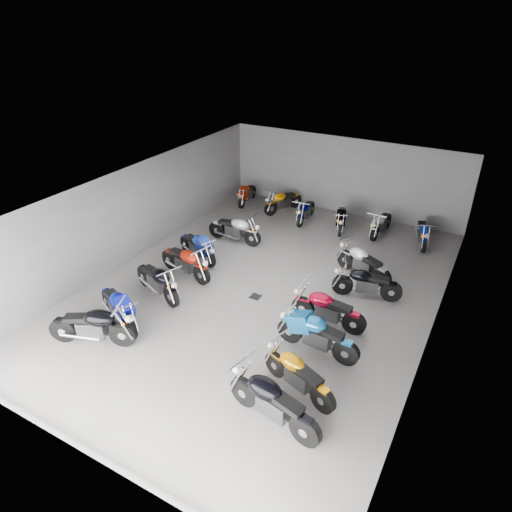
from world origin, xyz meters
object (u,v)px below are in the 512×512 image
object	(u,v)px
drain_grate	(256,297)
motorcycle_back_a	(247,194)
motorcycle_right_c	(316,335)
motorcycle_back_b	(283,201)
motorcycle_left_f	(235,229)
motorcycle_right_f	(363,263)
motorcycle_left_c	(158,281)
motorcycle_back_d	(341,218)
motorcycle_right_b	(298,374)
motorcycle_right_e	(366,283)
motorcycle_back_c	(306,211)
motorcycle_left_b	(119,307)
motorcycle_left_d	(186,262)
motorcycle_left_e	(198,247)
motorcycle_left_a	(93,326)
motorcycle_back_e	(381,223)
motorcycle_right_a	(272,402)
motorcycle_back_f	(423,233)
motorcycle_right_d	(327,309)

from	to	relation	value
drain_grate	motorcycle_back_a	distance (m)	7.52
motorcycle_right_c	motorcycle_back_b	xyz separation A→B (m)	(-4.75, 7.72, -0.06)
motorcycle_left_f	motorcycle_right_f	world-z (taller)	motorcycle_left_f
motorcycle_left_c	motorcycle_back_d	distance (m)	7.90
motorcycle_right_b	motorcycle_right_e	size ratio (longest dim) A/B	0.99
motorcycle_right_e	motorcycle_back_c	size ratio (longest dim) A/B	1.08
motorcycle_left_b	motorcycle_right_b	distance (m)	5.38
motorcycle_left_d	motorcycle_back_b	distance (m)	6.33
motorcycle_left_e	motorcycle_right_e	world-z (taller)	motorcycle_right_e
motorcycle_left_a	motorcycle_back_e	bearing A→B (deg)	132.41
motorcycle_left_c	motorcycle_back_c	distance (m)	7.43
motorcycle_back_c	motorcycle_back_e	xyz separation A→B (m)	(3.03, 0.26, 0.01)
motorcycle_right_a	motorcycle_back_c	size ratio (longest dim) A/B	1.23
motorcycle_back_b	motorcycle_left_b	bearing A→B (deg)	109.37
motorcycle_left_e	motorcycle_back_a	world-z (taller)	motorcycle_left_e
motorcycle_back_a	motorcycle_back_c	bearing A→B (deg)	162.66
motorcycle_back_a	motorcycle_left_c	bearing A→B (deg)	92.00
drain_grate	motorcycle_left_c	xyz separation A→B (m)	(-2.61, -1.38, 0.53)
motorcycle_back_d	motorcycle_left_a	bearing A→B (deg)	55.01
motorcycle_back_f	motorcycle_right_c	bearing A→B (deg)	64.22
motorcycle_left_b	motorcycle_left_e	world-z (taller)	motorcycle_left_b
drain_grate	motorcycle_right_d	distance (m)	2.45
motorcycle_left_c	motorcycle_left_d	xyz separation A→B (m)	(0.03, 1.35, 0.00)
motorcycle_back_d	motorcycle_back_b	bearing A→B (deg)	-25.98
drain_grate	motorcycle_left_f	size ratio (longest dim) A/B	0.15
motorcycle_back_a	motorcycle_back_c	xyz separation A→B (m)	(3.06, -0.50, 0.01)
motorcycle_left_e	motorcycle_right_d	distance (m)	5.45
motorcycle_right_e	motorcycle_back_e	distance (m)	4.58
motorcycle_back_d	motorcycle_left_d	bearing A→B (deg)	44.76
motorcycle_right_d	motorcycle_back_b	xyz separation A→B (m)	(-4.57, 6.53, -0.04)
motorcycle_back_f	motorcycle_left_f	bearing A→B (deg)	10.28
motorcycle_right_c	motorcycle_right_f	size ratio (longest dim) A/B	1.11
motorcycle_right_e	motorcycle_back_f	distance (m)	4.52
motorcycle_right_f	motorcycle_back_e	world-z (taller)	motorcycle_right_f
motorcycle_right_f	motorcycle_back_c	world-z (taller)	motorcycle_right_f
motorcycle_left_a	motorcycle_left_f	world-z (taller)	motorcycle_left_a
motorcycle_back_a	motorcycle_back_e	size ratio (longest dim) A/B	0.95
motorcycle_left_a	motorcycle_back_f	xyz separation A→B (m)	(6.28, 10.01, -0.10)
motorcycle_left_f	motorcycle_right_d	distance (m)	5.75
motorcycle_left_e	motorcycle_right_d	size ratio (longest dim) A/B	0.91
motorcycle_back_e	motorcycle_back_f	bearing A→B (deg)	-177.23
motorcycle_left_a	motorcycle_back_d	distance (m)	10.30
motorcycle_right_a	motorcycle_back_f	world-z (taller)	motorcycle_right_a
drain_grate	motorcycle_left_b	size ratio (longest dim) A/B	0.15
motorcycle_left_f	motorcycle_left_e	bearing A→B (deg)	-15.03
motorcycle_left_d	motorcycle_left_f	xyz separation A→B (m)	(0.11, 2.88, -0.01)
motorcycle_right_f	motorcycle_back_b	bearing A→B (deg)	74.54
motorcycle_right_f	motorcycle_back_f	world-z (taller)	motorcycle_right_f
motorcycle_left_c	motorcycle_right_c	world-z (taller)	motorcycle_right_c
motorcycle_left_f	motorcycle_right_c	xyz separation A→B (m)	(5.03, -4.28, 0.02)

